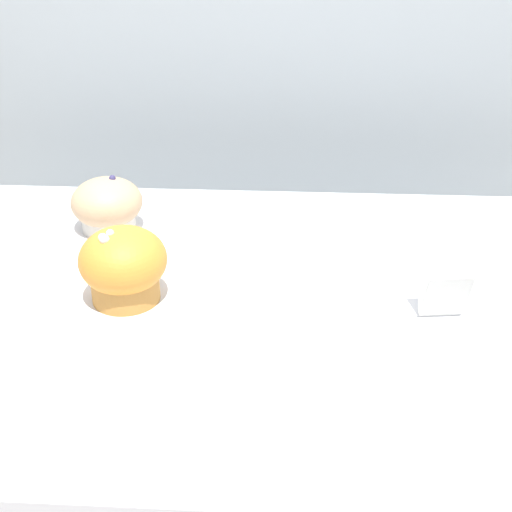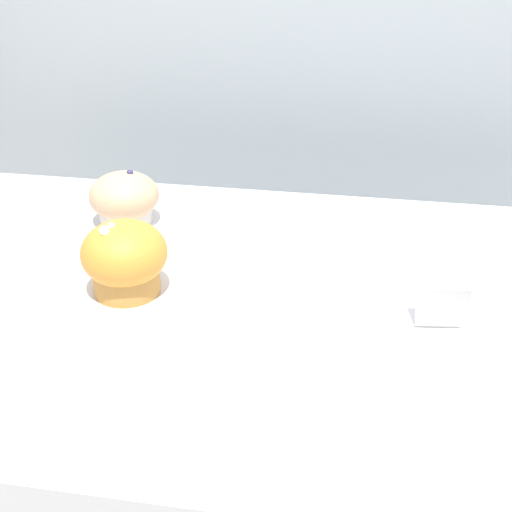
% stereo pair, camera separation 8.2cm
% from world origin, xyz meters
% --- Properties ---
extents(wall_back, '(3.20, 0.10, 1.80)m').
position_xyz_m(wall_back, '(0.00, 0.60, 0.90)').
color(wall_back, '#A8B2B7').
rests_on(wall_back, ground).
extents(muffin_back_left, '(0.10, 0.10, 0.08)m').
position_xyz_m(muffin_back_left, '(-0.22, 0.17, 0.96)').
color(muffin_back_left, silver).
rests_on(muffin_back_left, display_counter).
extents(muffin_back_right, '(0.10, 0.10, 0.09)m').
position_xyz_m(muffin_back_right, '(-0.16, -0.01, 0.96)').
color(muffin_back_right, '#C3863B').
rests_on(muffin_back_right, display_counter).
extents(price_card, '(0.05, 0.05, 0.06)m').
position_xyz_m(price_card, '(0.20, -0.03, 0.95)').
color(price_card, white).
rests_on(price_card, display_counter).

